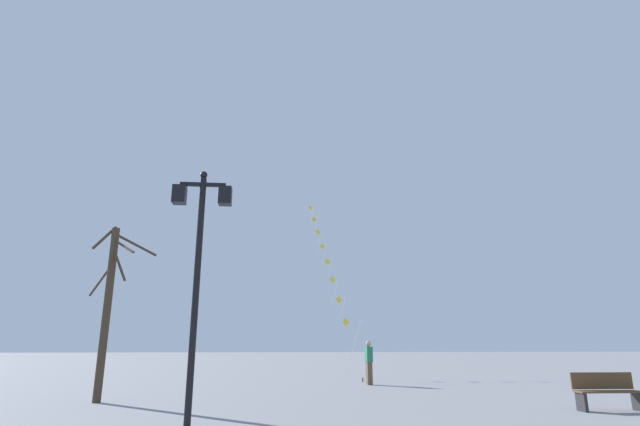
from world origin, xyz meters
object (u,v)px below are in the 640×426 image
at_px(kite_train, 328,265).
at_px(kite_flyer, 369,361).
at_px(park_bench, 607,391).
at_px(bare_tree, 108,305).
at_px(twin_lantern_lamp_post, 199,244).

relative_size(kite_train, kite_flyer, 7.38).
bearing_deg(kite_train, park_bench, -73.12).
bearing_deg(kite_flyer, park_bench, -157.61).
relative_size(kite_train, bare_tree, 2.49).
relative_size(kite_flyer, bare_tree, 0.34).
xyz_separation_m(twin_lantern_lamp_post, bare_tree, (-3.19, 4.51, -0.95)).
xyz_separation_m(bare_tree, park_bench, (13.05, -2.98, -2.24)).
bearing_deg(kite_train, kite_flyer, -85.12).
bearing_deg(bare_tree, twin_lantern_lamp_post, -54.71).
relative_size(twin_lantern_lamp_post, bare_tree, 1.05).
bearing_deg(bare_tree, kite_flyer, 31.17).
bearing_deg(twin_lantern_lamp_post, kite_flyer, 60.45).
bearing_deg(kite_train, twin_lantern_lamp_post, -105.06).
bearing_deg(kite_flyer, kite_train, -0.21).
height_order(kite_flyer, bare_tree, bare_tree).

